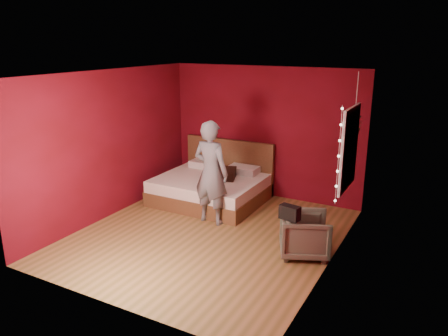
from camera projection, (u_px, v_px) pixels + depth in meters
floor at (208, 235)px, 7.17m from camera, size 4.50×4.50×0.00m
room_walls at (207, 135)px, 6.69m from camera, size 4.04×4.54×2.62m
window at (349, 148)px, 6.60m from camera, size 0.05×0.97×1.27m
fairy_lights at (339, 156)px, 6.17m from camera, size 0.04×0.04×1.45m
bed at (212, 186)px, 8.65m from camera, size 1.99×1.69×1.09m
person at (211, 173)px, 7.44m from camera, size 0.69×0.48×1.81m
armchair at (305, 234)px, 6.43m from camera, size 0.93×0.92×0.65m
handbag at (290, 213)px, 6.13m from camera, size 0.31×0.20×0.20m
throw_pillow at (222, 174)px, 8.46m from camera, size 0.63×0.63×0.18m
hanging_plant at (354, 126)px, 7.12m from camera, size 0.42×0.38×1.08m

